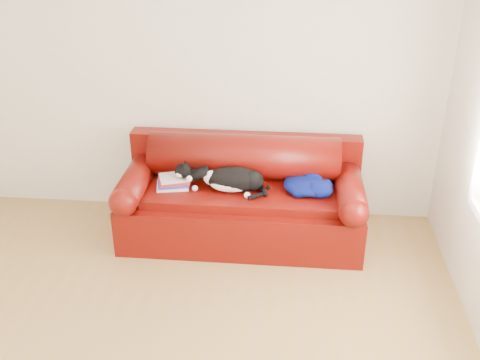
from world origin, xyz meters
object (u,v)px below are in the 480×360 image
at_px(sofa_base, 242,213).
at_px(cat, 233,180).
at_px(book_stack, 174,182).
at_px(blanket, 307,185).

height_order(sofa_base, cat, cat).
height_order(book_stack, blanket, blanket).
bearing_deg(blanket, sofa_base, 177.57).
bearing_deg(cat, book_stack, -173.86).
xyz_separation_m(sofa_base, book_stack, (-0.59, -0.05, 0.31)).
height_order(sofa_base, book_stack, book_stack).
xyz_separation_m(sofa_base, cat, (-0.07, -0.06, 0.36)).
distance_m(book_stack, blanket, 1.16).
bearing_deg(sofa_base, book_stack, -175.59).
distance_m(cat, blanket, 0.64).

